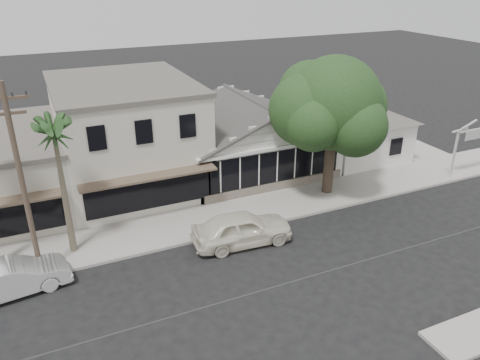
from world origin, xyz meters
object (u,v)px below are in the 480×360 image
utility_pole (22,181)px  car_0 (242,228)px  shade_tree (331,105)px  car_1 (13,278)px

utility_pole → car_0: 10.41m
car_0 → shade_tree: size_ratio=0.60×
utility_pole → car_1: utility_pole is taller
car_0 → shade_tree: 9.23m
car_1 → shade_tree: bearing=-88.0°
car_0 → car_1: (-10.66, 0.43, -0.11)m
car_0 → shade_tree: shade_tree is taller
car_1 → shade_tree: 18.72m
car_1 → shade_tree: shade_tree is taller
utility_pole → shade_tree: bearing=6.9°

